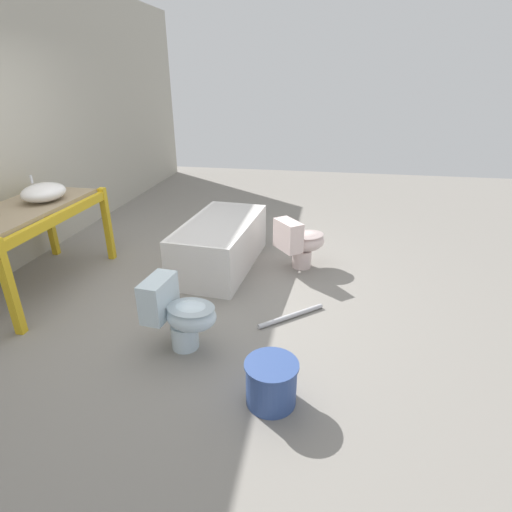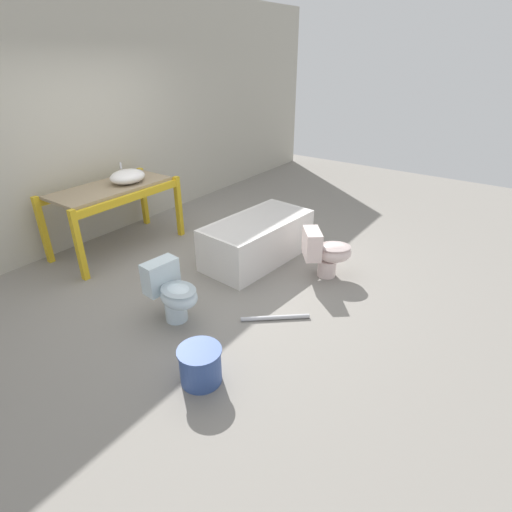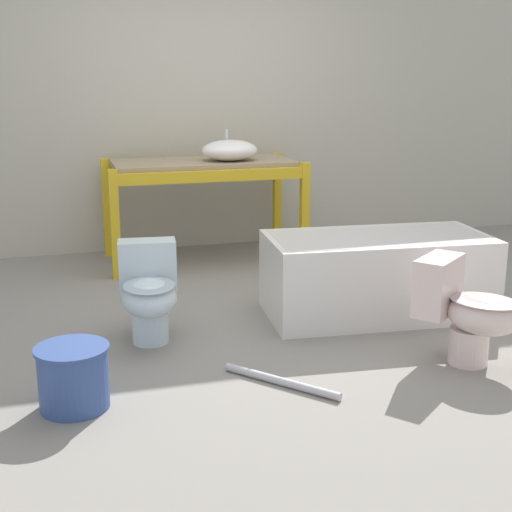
{
  "view_description": "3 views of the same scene",
  "coord_description": "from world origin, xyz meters",
  "px_view_note": "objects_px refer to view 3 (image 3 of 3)",
  "views": [
    {
      "loc": [
        -3.33,
        -1.48,
        1.99
      ],
      "look_at": [
        -0.06,
        -0.9,
        0.5
      ],
      "focal_mm": 28.0,
      "sensor_mm": 36.0,
      "label": 1
    },
    {
      "loc": [
        -3.01,
        -2.99,
        2.4
      ],
      "look_at": [
        -0.1,
        -0.91,
        0.54
      ],
      "focal_mm": 28.0,
      "sensor_mm": 36.0,
      "label": 2
    },
    {
      "loc": [
        -1.33,
        -4.52,
        1.58
      ],
      "look_at": [
        -0.24,
        -0.73,
        0.56
      ],
      "focal_mm": 50.0,
      "sensor_mm": 36.0,
      "label": 3
    }
  ],
  "objects_px": {
    "toilet_near": "(149,291)",
    "toilet_far": "(467,309)",
    "sink_basin": "(230,150)",
    "bathtub_main": "(377,269)",
    "bucket_white": "(73,376)"
  },
  "relations": [
    {
      "from": "toilet_near",
      "to": "bucket_white",
      "type": "distance_m",
      "value": 0.94
    },
    {
      "from": "bathtub_main",
      "to": "toilet_far",
      "type": "height_order",
      "value": "toilet_far"
    },
    {
      "from": "bathtub_main",
      "to": "toilet_near",
      "type": "height_order",
      "value": "toilet_near"
    },
    {
      "from": "toilet_near",
      "to": "bucket_white",
      "type": "relative_size",
      "value": 1.65
    },
    {
      "from": "sink_basin",
      "to": "bathtub_main",
      "type": "relative_size",
      "value": 0.31
    },
    {
      "from": "sink_basin",
      "to": "toilet_far",
      "type": "height_order",
      "value": "sink_basin"
    },
    {
      "from": "bathtub_main",
      "to": "toilet_far",
      "type": "relative_size",
      "value": 2.35
    },
    {
      "from": "bathtub_main",
      "to": "toilet_near",
      "type": "bearing_deg",
      "value": -172.46
    },
    {
      "from": "sink_basin",
      "to": "toilet_near",
      "type": "xyz_separation_m",
      "value": [
        -0.93,
        -1.7,
        -0.64
      ]
    },
    {
      "from": "sink_basin",
      "to": "bucket_white",
      "type": "relative_size",
      "value": 1.31
    },
    {
      "from": "sink_basin",
      "to": "bucket_white",
      "type": "height_order",
      "value": "sink_basin"
    },
    {
      "from": "toilet_near",
      "to": "toilet_far",
      "type": "relative_size",
      "value": 0.92
    },
    {
      "from": "toilet_near",
      "to": "toilet_far",
      "type": "xyz_separation_m",
      "value": [
        1.64,
        -0.82,
        0.0
      ]
    },
    {
      "from": "toilet_far",
      "to": "sink_basin",
      "type": "bearing_deg",
      "value": 66.82
    },
    {
      "from": "toilet_near",
      "to": "sink_basin",
      "type": "bearing_deg",
      "value": 67.61
    }
  ]
}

